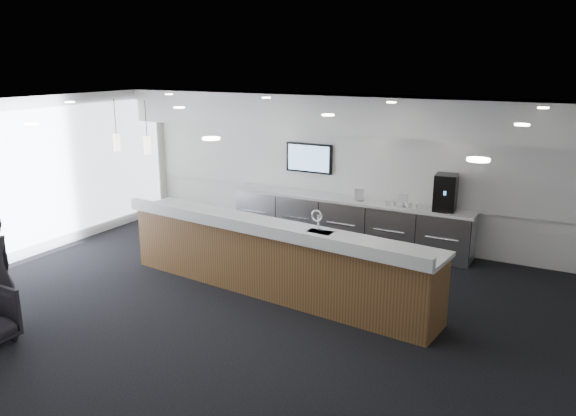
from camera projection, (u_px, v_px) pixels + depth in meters
The scene contains 21 objects.
ground at pixel (252, 310), 8.43m from camera, with size 10.00×10.00×0.00m, color black.
ceiling at pixel (248, 109), 7.66m from camera, with size 10.00×8.00×0.02m, color black.
back_wall at pixel (355, 169), 11.44m from camera, with size 10.00×0.02×3.00m, color white.
left_wall at pixel (21, 180), 10.35m from camera, with size 0.02×8.00×3.00m, color white.
soffit_bulkhead at pixel (348, 113), 10.77m from camera, with size 10.00×0.90×0.70m, color silver.
alcove_panel at pixel (355, 164), 11.39m from camera, with size 9.80×0.06×1.40m, color silver.
window_blinds_wall at pixel (22, 180), 10.34m from camera, with size 0.04×7.36×2.55m, color white.
back_credenza at pixel (347, 221), 11.40m from camera, with size 5.06×0.66×0.95m.
wall_tv at pixel (309, 158), 11.79m from camera, with size 1.05×0.08×0.62m.
pendant_left at pixel (156, 144), 9.64m from camera, with size 0.12×0.12×0.30m, color beige.
pendant_right at pixel (126, 141), 9.96m from camera, with size 0.12×0.12×0.30m, color beige.
ceiling_can_lights at pixel (248, 111), 7.67m from camera, with size 7.00×5.00×0.02m, color white, non-canonical shape.
service_counter at pixel (273, 258), 8.97m from camera, with size 5.61×1.47×1.49m.
coffee_machine at pixel (446, 193), 10.30m from camera, with size 0.42×0.53×0.68m.
info_sign_left at pixel (359, 195), 11.04m from camera, with size 0.18×0.02×0.25m, color silver.
info_sign_right at pixel (403, 200), 10.60m from camera, with size 0.19×0.02×0.25m, color silver.
cup_0 at pixel (415, 206), 10.49m from camera, with size 0.10×0.10×0.09m, color white.
cup_1 at pixel (408, 205), 10.55m from camera, with size 0.10×0.10×0.09m, color white.
cup_2 at pixel (401, 204), 10.62m from camera, with size 0.10×0.10×0.09m, color white.
cup_3 at pixel (394, 204), 10.68m from camera, with size 0.10×0.10×0.09m, color white.
cup_4 at pixel (387, 203), 10.75m from camera, with size 0.10×0.10×0.09m, color white.
Camera 1 is at (4.18, -6.55, 3.65)m, focal length 35.00 mm.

